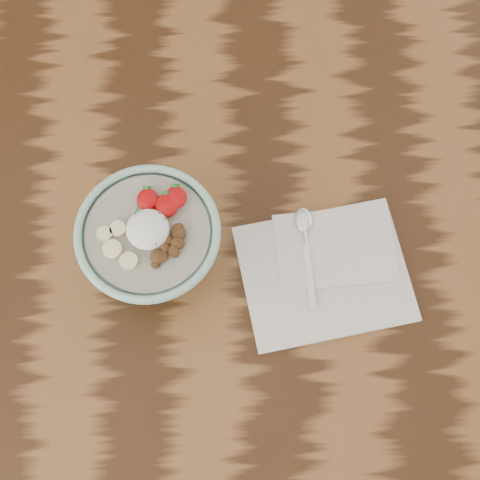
# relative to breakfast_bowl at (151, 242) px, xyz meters

# --- Properties ---
(table) EXTENTS (1.60, 0.90, 0.75)m
(table) POSITION_rel_breakfast_bowl_xyz_m (-0.03, 0.06, -0.16)
(table) COLOR #341D0D
(table) RESTS_ON ground
(breakfast_bowl) EXTENTS (0.21, 0.21, 0.14)m
(breakfast_bowl) POSITION_rel_breakfast_bowl_xyz_m (0.00, 0.00, 0.00)
(breakfast_bowl) COLOR #95C9B1
(breakfast_bowl) RESTS_ON table
(napkin) EXTENTS (0.28, 0.24, 0.02)m
(napkin) POSITION_rel_breakfast_bowl_xyz_m (0.26, -0.03, -0.06)
(napkin) COLOR silver
(napkin) RESTS_ON table
(spoon) EXTENTS (0.03, 0.16, 0.01)m
(spoon) POSITION_rel_breakfast_bowl_xyz_m (0.23, 0.02, -0.05)
(spoon) COLOR silver
(spoon) RESTS_ON napkin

